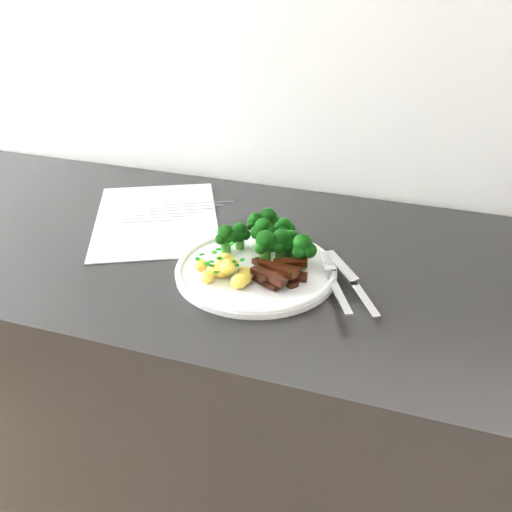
% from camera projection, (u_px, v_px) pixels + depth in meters
% --- Properties ---
extents(counter, '(2.29, 0.57, 0.86)m').
position_uv_depth(counter, '(294.00, 454.00, 1.11)').
color(counter, black).
rests_on(counter, ground).
extents(recipe_paper, '(0.33, 0.37, 0.00)m').
position_uv_depth(recipe_paper, '(157.00, 218.00, 1.04)').
color(recipe_paper, white).
rests_on(recipe_paper, counter).
extents(plate, '(0.25, 0.25, 0.01)m').
position_uv_depth(plate, '(256.00, 269.00, 0.87)').
color(plate, white).
rests_on(plate, counter).
extents(broccoli, '(0.16, 0.12, 0.06)m').
position_uv_depth(broccoli, '(270.00, 236.00, 0.89)').
color(broccoli, '#225E16').
rests_on(broccoli, plate).
extents(potatoes, '(0.10, 0.08, 0.04)m').
position_uv_depth(potatoes, '(227.00, 269.00, 0.84)').
color(potatoes, '#FFE849').
rests_on(potatoes, plate).
extents(beef_strips, '(0.10, 0.08, 0.03)m').
position_uv_depth(beef_strips, '(278.00, 273.00, 0.84)').
color(beef_strips, black).
rests_on(beef_strips, plate).
extents(fork, '(0.08, 0.16, 0.02)m').
position_uv_depth(fork, '(336.00, 285.00, 0.81)').
color(fork, silver).
rests_on(fork, plate).
extents(knife, '(0.11, 0.16, 0.02)m').
position_uv_depth(knife, '(357.00, 290.00, 0.82)').
color(knife, silver).
rests_on(knife, plate).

